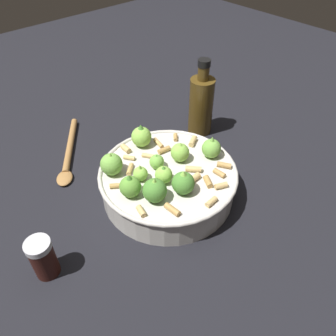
{
  "coord_description": "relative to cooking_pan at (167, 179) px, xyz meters",
  "views": [
    {
      "loc": [
        0.34,
        0.38,
        0.53
      ],
      "look_at": [
        0.0,
        0.0,
        0.07
      ],
      "focal_mm": 35.5,
      "sensor_mm": 36.0,
      "label": 1
    }
  ],
  "objects": [
    {
      "name": "pepper_shaker",
      "position": [
        0.29,
        0.01,
        0.0
      ],
      "size": [
        0.04,
        0.04,
        0.08
      ],
      "color": "#33140F",
      "rests_on": "ground"
    },
    {
      "name": "cooking_pan",
      "position": [
        0.0,
        0.0,
        0.0
      ],
      "size": [
        0.29,
        0.29,
        0.12
      ],
      "color": "beige",
      "rests_on": "ground"
    },
    {
      "name": "wooden_spoon",
      "position": [
        0.09,
        -0.26,
        -0.03
      ],
      "size": [
        0.17,
        0.22,
        0.02
      ],
      "color": "#9E703D",
      "rests_on": "ground"
    },
    {
      "name": "olive_oil_bottle",
      "position": [
        -0.23,
        -0.12,
        0.04
      ],
      "size": [
        0.06,
        0.06,
        0.2
      ],
      "color": "#4C3814",
      "rests_on": "ground"
    },
    {
      "name": "ground_plane",
      "position": [
        -0.0,
        0.0,
        -0.04
      ],
      "size": [
        2.4,
        2.4,
        0.0
      ],
      "primitive_type": "plane",
      "color": "black"
    }
  ]
}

